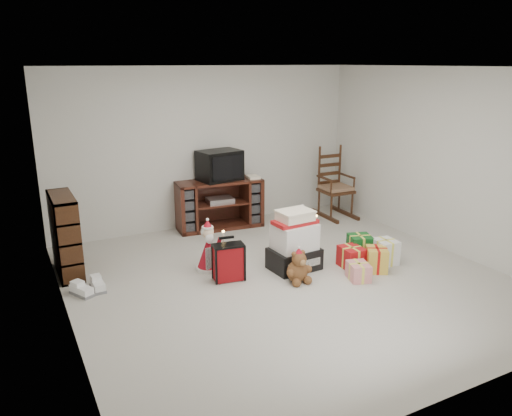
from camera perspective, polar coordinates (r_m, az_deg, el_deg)
The scene contains 13 objects.
room at distance 5.75m, azimuth 3.85°, elevation 3.22°, with size 5.01×5.01×2.51m.
tv_stand at distance 7.92m, azimuth -4.19°, elevation 0.46°, with size 1.39×0.61×0.77m.
bookshelf at distance 6.58m, azimuth -20.95°, elevation -3.07°, with size 0.27×0.82×1.01m.
rocking_chair at distance 8.64m, azimuth 8.86°, elevation 1.89°, with size 0.52×0.83×1.24m.
gift_pile at distance 6.35m, azimuth 4.42°, elevation -4.14°, with size 0.63×0.48×0.76m.
red_suitcase at distance 6.05m, azimuth -3.15°, elevation -6.21°, with size 0.38×0.24×0.54m.
stocking at distance 6.22m, azimuth 4.01°, elevation -5.10°, with size 0.26×0.11×0.56m, color #0D7C12, non-canonical shape.
teddy_bear at distance 6.04m, azimuth 4.80°, elevation -6.89°, with size 0.26×0.23×0.39m.
santa_figurine at distance 7.03m, azimuth 5.27°, elevation -2.83°, with size 0.31×0.30×0.64m.
mrs_claus_figurine at distance 6.36m, azimuth -5.48°, elevation -4.87°, with size 0.33×0.31×0.67m.
sneaker_pair at distance 6.11m, azimuth -18.47°, elevation -8.66°, with size 0.40×0.33×0.11m.
gift_cluster at distance 6.60m, azimuth 12.76°, elevation -5.50°, with size 0.82×0.93×0.28m.
crt_television at distance 7.80m, azimuth -4.17°, elevation 4.88°, with size 0.70×0.55×0.47m.
Camera 1 is at (-2.92, -4.78, 2.55)m, focal length 35.00 mm.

